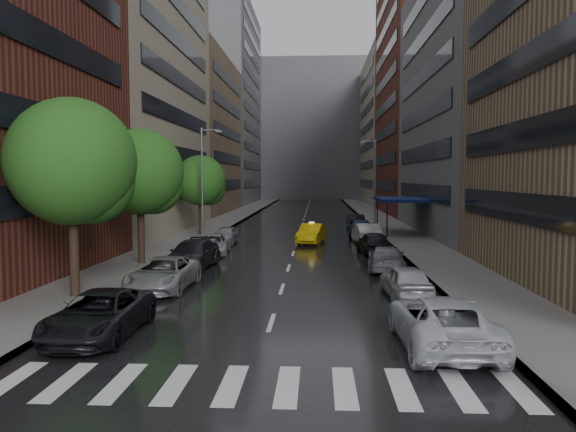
# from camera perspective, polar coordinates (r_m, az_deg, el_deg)

# --- Properties ---
(ground) EXTENTS (220.00, 220.00, 0.00)m
(ground) POSITION_cam_1_polar(r_m,az_deg,el_deg) (16.41, -2.90, -14.34)
(ground) COLOR gray
(ground) RESTS_ON ground
(road) EXTENTS (14.00, 140.00, 0.01)m
(road) POSITION_cam_1_polar(r_m,az_deg,el_deg) (65.71, 1.58, -0.50)
(road) COLOR black
(road) RESTS_ON ground
(sidewalk_left) EXTENTS (4.00, 140.00, 0.15)m
(sidewalk_left) POSITION_cam_1_polar(r_m,az_deg,el_deg) (66.54, -6.19, -0.41)
(sidewalk_left) COLOR gray
(sidewalk_left) RESTS_ON ground
(sidewalk_right) EXTENTS (4.00, 140.00, 0.15)m
(sidewalk_right) POSITION_cam_1_polar(r_m,az_deg,el_deg) (66.10, 9.40, -0.47)
(sidewalk_right) COLOR gray
(sidewalk_right) RESTS_ON ground
(crosswalk) EXTENTS (13.15, 2.80, 0.01)m
(crosswalk) POSITION_cam_1_polar(r_m,az_deg,el_deg) (14.51, -2.92, -16.79)
(crosswalk) COLOR silver
(crosswalk) RESTS_ON ground
(buildings_left) EXTENTS (8.00, 108.00, 38.00)m
(buildings_left) POSITION_cam_1_polar(r_m,az_deg,el_deg) (76.88, -9.73, 12.04)
(buildings_left) COLOR maroon
(buildings_left) RESTS_ON ground
(buildings_right) EXTENTS (8.05, 109.10, 36.00)m
(buildings_right) POSITION_cam_1_polar(r_m,az_deg,el_deg) (74.08, 13.66, 11.55)
(buildings_right) COLOR #937A5B
(buildings_right) RESTS_ON ground
(building_far) EXTENTS (40.00, 14.00, 32.00)m
(building_far) POSITION_cam_1_polar(r_m,az_deg,el_deg) (133.94, 2.32, 8.64)
(building_far) COLOR slate
(building_far) RESTS_ON ground
(tree_near) EXTENTS (5.30, 5.30, 8.44)m
(tree_near) POSITION_cam_1_polar(r_m,az_deg,el_deg) (25.10, -21.11, 5.14)
(tree_near) COLOR #382619
(tree_near) RESTS_ON ground
(tree_mid) EXTENTS (4.98, 4.98, 7.94)m
(tree_mid) POSITION_cam_1_polar(r_m,az_deg,el_deg) (33.50, -14.80, 4.33)
(tree_mid) COLOR #382619
(tree_mid) RESTS_ON ground
(tree_far) EXTENTS (4.43, 4.43, 7.06)m
(tree_far) POSITION_cam_1_polar(r_m,az_deg,el_deg) (49.66, -8.89, 3.56)
(tree_far) COLOR #382619
(tree_far) RESTS_ON ground
(taxi) EXTENTS (2.41, 4.85, 1.53)m
(taxi) POSITION_cam_1_polar(r_m,az_deg,el_deg) (43.55, 2.41, -1.80)
(taxi) COLOR yellow
(taxi) RESTS_ON ground
(parked_cars_left) EXTENTS (2.75, 29.89, 1.58)m
(parked_cars_left) POSITION_cam_1_polar(r_m,az_deg,el_deg) (29.93, -10.63, -4.59)
(parked_cars_left) COLOR black
(parked_cars_left) RESTS_ON ground
(parked_cars_right) EXTENTS (2.73, 43.93, 1.60)m
(parked_cars_right) POSITION_cam_1_polar(r_m,az_deg,el_deg) (35.02, 9.19, -3.28)
(parked_cars_right) COLOR silver
(parked_cars_right) RESTS_ON ground
(street_lamp_left) EXTENTS (1.74, 0.22, 9.00)m
(street_lamp_left) POSITION_cam_1_polar(r_m,az_deg,el_deg) (46.44, -8.62, 3.62)
(street_lamp_left) COLOR gray
(street_lamp_left) RESTS_ON sidewalk_left
(street_lamp_right) EXTENTS (1.74, 0.22, 9.00)m
(street_lamp_right) POSITION_cam_1_polar(r_m,az_deg,el_deg) (60.80, 8.78, 3.70)
(street_lamp_right) COLOR gray
(street_lamp_right) RESTS_ON sidewalk_right
(awning) EXTENTS (4.00, 8.00, 3.12)m
(awning) POSITION_cam_1_polar(r_m,az_deg,el_deg) (51.07, 11.29, 1.65)
(awning) COLOR navy
(awning) RESTS_ON sidewalk_right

